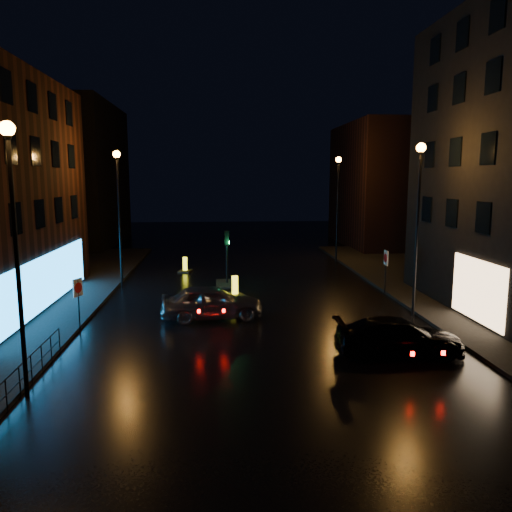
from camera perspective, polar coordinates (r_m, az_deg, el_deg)
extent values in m
plane|color=black|center=(18.59, 1.47, -12.36)|extent=(120.00, 120.00, 0.00)
cube|color=black|center=(30.52, 26.95, -4.68)|extent=(12.00, 44.00, 0.15)
cube|color=black|center=(54.11, -19.96, 8.68)|extent=(8.00, 16.00, 14.00)
cube|color=black|center=(52.03, 14.47, 7.84)|extent=(8.00, 14.00, 12.00)
cylinder|color=black|center=(16.58, -25.56, -1.50)|extent=(0.14, 0.14, 8.00)
cylinder|color=black|center=(16.40, -26.52, 12.38)|extent=(0.20, 0.20, 0.25)
sphere|color=orange|center=(16.41, -26.56, 12.90)|extent=(0.44, 0.44, 0.44)
cylinder|color=black|center=(31.91, -15.33, 3.68)|extent=(0.14, 0.14, 8.00)
cylinder|color=black|center=(31.81, -15.64, 10.87)|extent=(0.20, 0.20, 0.25)
sphere|color=orange|center=(31.82, -15.65, 11.14)|extent=(0.44, 0.44, 0.44)
cylinder|color=black|center=(25.29, 17.89, 2.26)|extent=(0.14, 0.14, 8.00)
cylinder|color=black|center=(25.17, 18.33, 11.34)|extent=(0.20, 0.20, 0.25)
sphere|color=orange|center=(25.18, 18.35, 11.68)|extent=(0.44, 0.44, 0.44)
cylinder|color=black|center=(40.48, 9.27, 4.94)|extent=(0.14, 0.14, 8.00)
cylinder|color=black|center=(40.41, 9.41, 10.60)|extent=(0.20, 0.20, 0.25)
sphere|color=orange|center=(40.41, 9.42, 10.81)|extent=(0.44, 0.44, 0.44)
cube|color=black|center=(31.94, -3.31, -3.16)|extent=(1.40, 2.40, 0.12)
cylinder|color=black|center=(31.69, -3.33, -0.79)|extent=(0.12, 0.12, 2.80)
cube|color=black|center=(31.46, -3.36, 2.08)|extent=(0.28, 0.22, 0.90)
cylinder|color=#0CFF59|center=(31.49, -3.10, 1.58)|extent=(0.05, 0.18, 0.18)
cylinder|color=black|center=(18.30, -24.38, -10.31)|extent=(0.05, 6.00, 0.05)
cylinder|color=black|center=(18.45, -24.29, -11.70)|extent=(0.04, 6.00, 0.04)
cylinder|color=black|center=(18.45, -24.29, -11.70)|extent=(0.04, 0.04, 1.00)
cylinder|color=black|center=(21.14, -21.55, -8.91)|extent=(0.04, 0.04, 1.00)
imported|color=#94979B|center=(24.20, -5.06, -5.26)|extent=(4.99, 2.32, 1.65)
imported|color=black|center=(20.11, 16.03, -8.90)|extent=(4.98, 2.18, 1.43)
cube|color=black|center=(28.87, -2.42, -4.47)|extent=(1.32, 1.58, 0.11)
cube|color=yellow|center=(28.74, -2.43, -3.38)|extent=(0.37, 0.30, 1.12)
cube|color=black|center=(28.74, -2.43, -3.38)|extent=(0.32, 0.14, 0.67)
cube|color=black|center=(36.54, -8.09, -1.71)|extent=(1.05, 1.36, 0.10)
cube|color=yellow|center=(36.45, -8.11, -0.92)|extent=(0.32, 0.24, 1.02)
cube|color=black|center=(36.45, -8.11, -0.92)|extent=(0.30, 0.08, 0.61)
cylinder|color=black|center=(23.28, -19.60, -5.47)|extent=(0.06, 0.06, 2.33)
cube|color=silver|center=(23.09, -19.71, -3.43)|extent=(0.28, 0.56, 0.80)
cylinder|color=#B20C0C|center=(23.07, -19.64, -3.44)|extent=(0.20, 0.44, 0.47)
cylinder|color=black|center=(29.86, 14.57, -1.95)|extent=(0.07, 0.07, 2.52)
cube|color=silver|center=(29.71, 14.64, -0.21)|extent=(0.06, 0.63, 0.86)
cylinder|color=#B20C0C|center=(29.70, 14.58, -0.21)|extent=(0.03, 0.50, 0.50)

